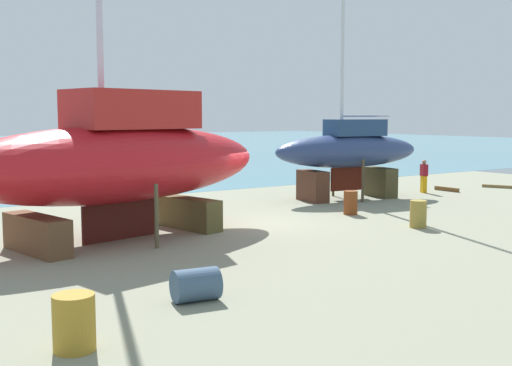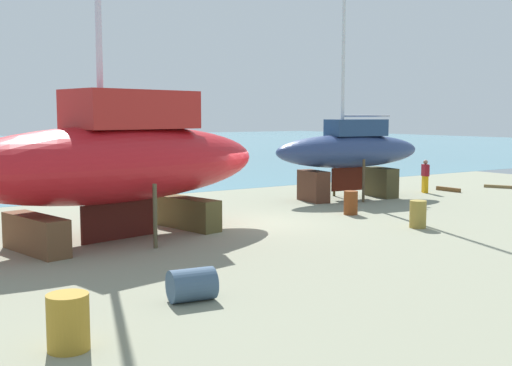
{
  "view_description": "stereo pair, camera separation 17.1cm",
  "coord_description": "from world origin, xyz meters",
  "px_view_note": "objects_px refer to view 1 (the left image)",
  "views": [
    {
      "loc": [
        -12.08,
        -18.01,
        3.72
      ],
      "look_at": [
        1.21,
        1.46,
        1.22
      ],
      "focal_mm": 44.53,
      "sensor_mm": 36.0,
      "label": 1
    },
    {
      "loc": [
        -11.94,
        -18.1,
        3.72
      ],
      "look_at": [
        1.21,
        1.46,
        1.22
      ],
      "focal_mm": 44.53,
      "sensor_mm": 36.0,
      "label": 2
    }
  ],
  "objects_px": {
    "barrel_tipped_center": "(351,203)",
    "barrel_tar_black": "(74,323)",
    "sailboat_large_starboard": "(349,152)",
    "barrel_blue_faded": "(418,214)",
    "worker": "(424,176)",
    "sailboat_far_slipway": "(120,160)",
    "barrel_rust_near": "(196,285)"
  },
  "relations": [
    {
      "from": "barrel_blue_faded",
      "to": "barrel_tar_black",
      "type": "bearing_deg",
      "value": -160.98
    },
    {
      "from": "barrel_tar_black",
      "to": "barrel_rust_near",
      "type": "distance_m",
      "value": 3.19
    },
    {
      "from": "sailboat_far_slipway",
      "to": "barrel_rust_near",
      "type": "height_order",
      "value": "sailboat_far_slipway"
    },
    {
      "from": "sailboat_large_starboard",
      "to": "worker",
      "type": "height_order",
      "value": "sailboat_large_starboard"
    },
    {
      "from": "barrel_blue_faded",
      "to": "sailboat_far_slipway",
      "type": "bearing_deg",
      "value": 157.73
    },
    {
      "from": "sailboat_large_starboard",
      "to": "barrel_blue_faded",
      "type": "height_order",
      "value": "sailboat_large_starboard"
    },
    {
      "from": "sailboat_far_slipway",
      "to": "barrel_tipped_center",
      "type": "distance_m",
      "value": 9.27
    },
    {
      "from": "sailboat_large_starboard",
      "to": "barrel_rust_near",
      "type": "distance_m",
      "value": 16.78
    },
    {
      "from": "barrel_blue_faded",
      "to": "barrel_tar_black",
      "type": "relative_size",
      "value": 1.0
    },
    {
      "from": "worker",
      "to": "sailboat_far_slipway",
      "type": "bearing_deg",
      "value": -145.61
    },
    {
      "from": "barrel_blue_faded",
      "to": "barrel_rust_near",
      "type": "height_order",
      "value": "barrel_blue_faded"
    },
    {
      "from": "barrel_blue_faded",
      "to": "barrel_rust_near",
      "type": "xyz_separation_m",
      "value": [
        -10.24,
        -3.24,
        -0.12
      ]
    },
    {
      "from": "barrel_tipped_center",
      "to": "barrel_tar_black",
      "type": "xyz_separation_m",
      "value": [
        -13.23,
        -7.9,
        0.01
      ]
    },
    {
      "from": "sailboat_large_starboard",
      "to": "sailboat_far_slipway",
      "type": "xyz_separation_m",
      "value": [
        -12.07,
        -3.12,
        0.28
      ]
    },
    {
      "from": "sailboat_large_starboard",
      "to": "barrel_tar_black",
      "type": "relative_size",
      "value": 12.83
    },
    {
      "from": "barrel_blue_faded",
      "to": "barrel_rust_near",
      "type": "bearing_deg",
      "value": -162.43
    },
    {
      "from": "sailboat_far_slipway",
      "to": "barrel_rust_near",
      "type": "bearing_deg",
      "value": 68.25
    },
    {
      "from": "barrel_tar_black",
      "to": "worker",
      "type": "bearing_deg",
      "value": 27.76
    },
    {
      "from": "worker",
      "to": "barrel_tipped_center",
      "type": "bearing_deg",
      "value": -133.08
    },
    {
      "from": "sailboat_far_slipway",
      "to": "worker",
      "type": "height_order",
      "value": "sailboat_far_slipway"
    },
    {
      "from": "worker",
      "to": "sailboat_large_starboard",
      "type": "bearing_deg",
      "value": -159.43
    },
    {
      "from": "sailboat_far_slipway",
      "to": "barrel_rust_near",
      "type": "xyz_separation_m",
      "value": [
        -1.26,
        -6.92,
        -2.06
      ]
    },
    {
      "from": "barrel_tipped_center",
      "to": "barrel_tar_black",
      "type": "height_order",
      "value": "barrel_tar_black"
    },
    {
      "from": "barrel_tipped_center",
      "to": "barrel_tar_black",
      "type": "bearing_deg",
      "value": -149.15
    },
    {
      "from": "barrel_blue_faded",
      "to": "barrel_tipped_center",
      "type": "bearing_deg",
      "value": 88.7
    },
    {
      "from": "worker",
      "to": "barrel_tar_black",
      "type": "distance_m",
      "value": 23.57
    },
    {
      "from": "sailboat_large_starboard",
      "to": "sailboat_far_slipway",
      "type": "distance_m",
      "value": 12.47
    },
    {
      "from": "sailboat_far_slipway",
      "to": "worker",
      "type": "xyz_separation_m",
      "value": [
        16.68,
        2.76,
        -1.56
      ]
    },
    {
      "from": "worker",
      "to": "barrel_tar_black",
      "type": "height_order",
      "value": "worker"
    },
    {
      "from": "barrel_blue_faded",
      "to": "worker",
      "type": "bearing_deg",
      "value": 39.91
    },
    {
      "from": "sailboat_far_slipway",
      "to": "barrel_tar_black",
      "type": "relative_size",
      "value": 17.47
    },
    {
      "from": "barrel_tipped_center",
      "to": "barrel_rust_near",
      "type": "relative_size",
      "value": 0.98
    }
  ]
}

